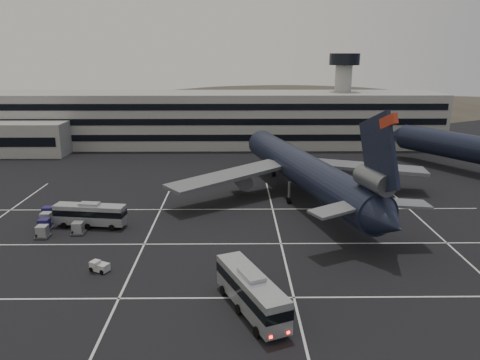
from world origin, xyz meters
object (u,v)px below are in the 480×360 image
bus_far (90,214)px  uld_cluster (62,220)px  trijet_main (304,170)px  bus_near (251,290)px

bus_far → uld_cluster: (-4.30, 0.59, -1.15)m
trijet_main → uld_cluster: 38.99m
bus_far → bus_near: bearing=-128.1°
bus_far → trijet_main: bearing=-61.0°
bus_near → uld_cluster: size_ratio=1.02×
trijet_main → bus_far: trijet_main is taller
trijet_main → uld_cluster: trijet_main is taller
uld_cluster → trijet_main: bearing=18.0°
bus_near → uld_cluster: bus_near is taller
trijet_main → bus_near: (-10.15, -35.69, -2.99)m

